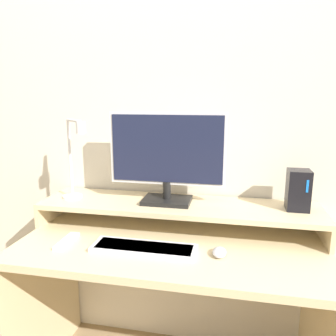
% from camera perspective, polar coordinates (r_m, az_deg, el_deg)
% --- Properties ---
extents(wall_back, '(6.00, 0.05, 2.50)m').
position_cam_1_polar(wall_back, '(1.58, 2.99, 10.93)').
color(wall_back, beige).
rests_on(wall_back, ground_plane).
extents(desk, '(1.25, 0.61, 0.71)m').
position_cam_1_polar(desk, '(1.47, 0.58, -19.69)').
color(desk, beige).
rests_on(desk, ground_plane).
extents(monitor_shelf, '(1.25, 0.30, 0.11)m').
position_cam_1_polar(monitor_shelf, '(1.48, 1.73, -6.80)').
color(monitor_shelf, beige).
rests_on(monitor_shelf, desk).
extents(monitor, '(0.51, 0.15, 0.40)m').
position_cam_1_polar(monitor, '(1.44, -0.18, 2.26)').
color(monitor, black).
rests_on(monitor, monitor_shelf).
extents(desk_lamp, '(0.17, 0.16, 0.37)m').
position_cam_1_polar(desk_lamp, '(1.53, -15.95, 1.02)').
color(desk_lamp, silver).
rests_on(desk_lamp, monitor_shelf).
extents(router_dock, '(0.09, 0.09, 0.17)m').
position_cam_1_polar(router_dock, '(1.47, 21.72, -3.58)').
color(router_dock, black).
rests_on(router_dock, monitor_shelf).
extents(keyboard, '(0.41, 0.12, 0.02)m').
position_cam_1_polar(keyboard, '(1.30, -4.21, -13.73)').
color(keyboard, silver).
rests_on(keyboard, desk).
extents(mouse, '(0.05, 0.08, 0.03)m').
position_cam_1_polar(mouse, '(1.27, 8.94, -14.28)').
color(mouse, silver).
rests_on(mouse, desk).
extents(remote_control, '(0.04, 0.15, 0.02)m').
position_cam_1_polar(remote_control, '(1.42, -17.22, -12.11)').
color(remote_control, white).
rests_on(remote_control, desk).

